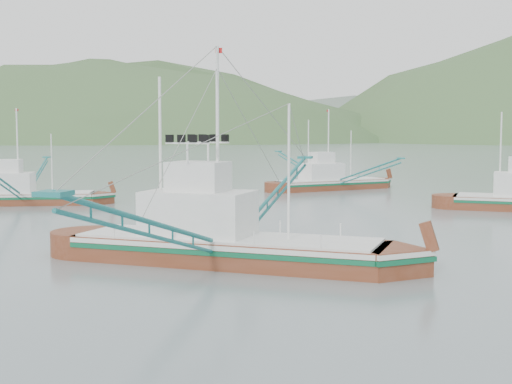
# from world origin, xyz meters

# --- Properties ---
(ground) EXTENTS (1200.00, 1200.00, 0.00)m
(ground) POSITION_xyz_m (0.00, 0.00, 0.00)
(ground) COLOR slate
(ground) RESTS_ON ground
(main_boat) EXTENTS (17.63, 31.07, 12.62)m
(main_boat) POSITION_xyz_m (-0.03, -1.92, 1.95)
(main_boat) COLOR #632A15
(main_boat) RESTS_ON ground
(bg_boat_left) EXTENTS (14.04, 23.90, 9.97)m
(bg_boat_left) POSITION_xyz_m (-26.93, 22.76, 1.93)
(bg_boat_left) COLOR #632A15
(bg_boat_left) RESTS_ON ground
(bg_boat_far) EXTENTS (20.37, 21.93, 10.33)m
(bg_boat_far) POSITION_xyz_m (0.09, 46.07, 2.22)
(bg_boat_far) COLOR #632A15
(bg_boat_far) RESTS_ON ground
(headland_left) EXTENTS (448.00, 308.00, 210.00)m
(headland_left) POSITION_xyz_m (-180.00, 360.00, 0.00)
(headland_left) COLOR #3A5B2F
(headland_left) RESTS_ON ground
(ridge_distant) EXTENTS (960.00, 400.00, 240.00)m
(ridge_distant) POSITION_xyz_m (30.00, 560.00, 0.00)
(ridge_distant) COLOR slate
(ridge_distant) RESTS_ON ground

